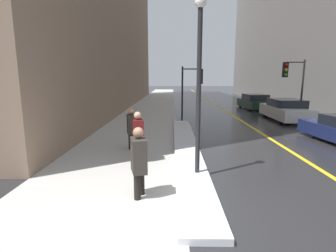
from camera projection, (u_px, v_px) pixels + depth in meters
ground_plane at (187, 222)px, 4.80m from camera, size 160.00×160.00×0.00m
sidewalk_slab at (149, 113)px, 19.58m from camera, size 4.00×80.00×0.01m
road_centre_stripe at (229, 113)px, 19.49m from camera, size 0.16×80.00×0.00m
snow_bank_curb at (186, 147)px, 9.70m from camera, size 0.88×11.43×0.13m
lamp_post at (199, 73)px, 6.49m from camera, size 0.28×0.28×4.50m
traffic_light_near at (194, 82)px, 16.13m from camera, size 1.31×0.32×3.28m
traffic_light_far at (292, 77)px, 15.87m from camera, size 1.31×0.32×3.67m
pedestrian_nearside at (139, 159)px, 5.64m from camera, size 0.42×0.57×1.58m
pedestrian_in_glasses at (138, 134)px, 8.13m from camera, size 0.42×0.75×1.58m
pedestrian_with_shoulder_bag at (131, 127)px, 9.61m from camera, size 0.41×0.73×1.52m
parked_car_white at (285, 110)px, 16.30m from camera, size 1.87×4.48×1.31m
parked_car_dark_green at (254, 102)px, 22.21m from camera, size 1.98×4.21×1.24m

